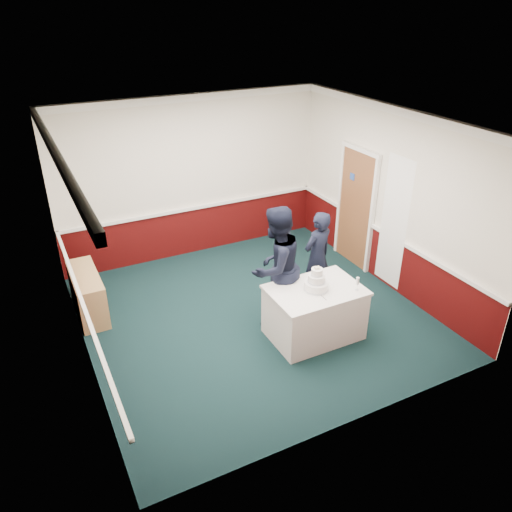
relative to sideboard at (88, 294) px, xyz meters
name	(u,v)px	position (x,y,z in m)	size (l,w,h in m)	color
ground	(254,315)	(2.28, -1.23, -0.35)	(5.00, 5.00, 0.00)	black
room_shell	(240,184)	(2.36, -0.62, 1.62)	(5.00, 5.00, 3.00)	silver
sideboard	(88,294)	(0.00, 0.00, 0.00)	(0.41, 1.20, 0.70)	tan
cake_table	(314,312)	(2.83, -2.09, 0.05)	(1.32, 0.92, 0.79)	white
wedding_cake	(316,282)	(2.83, -2.09, 0.55)	(0.35, 0.35, 0.36)	white
cake_knife	(322,296)	(2.80, -2.29, 0.44)	(0.01, 0.22, 0.01)	silver
champagne_flute	(358,282)	(3.33, -2.37, 0.58)	(0.05, 0.05, 0.21)	silver
person_man	(276,267)	(2.50, -1.51, 0.59)	(0.91, 0.71, 1.88)	black
person_woman	(317,257)	(3.40, -1.25, 0.42)	(0.56, 0.37, 1.55)	black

